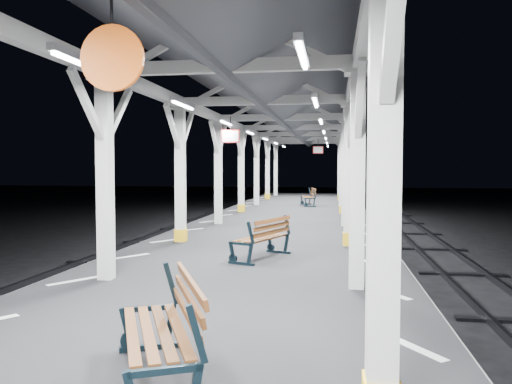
# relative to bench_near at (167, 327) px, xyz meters

# --- Properties ---
(ground) EXTENTS (120.00, 120.00, 0.00)m
(ground) POSITION_rel_bench_near_xyz_m (-0.27, 5.58, -1.47)
(ground) COLOR black
(ground) RESTS_ON ground
(platform) EXTENTS (6.00, 50.00, 1.00)m
(platform) POSITION_rel_bench_near_xyz_m (-0.27, 5.58, -0.97)
(platform) COLOR black
(platform) RESTS_ON ground
(hazard_stripes_left) EXTENTS (1.00, 48.00, 0.01)m
(hazard_stripes_left) POSITION_rel_bench_near_xyz_m (-2.72, 5.58, -0.47)
(hazard_stripes_left) COLOR silver
(hazard_stripes_left) RESTS_ON platform
(hazard_stripes_right) EXTENTS (1.00, 48.00, 0.01)m
(hazard_stripes_right) POSITION_rel_bench_near_xyz_m (2.18, 5.58, -0.47)
(hazard_stripes_right) COLOR silver
(hazard_stripes_right) RESTS_ON platform
(track_left) EXTENTS (2.20, 60.00, 0.16)m
(track_left) POSITION_rel_bench_near_xyz_m (-5.27, 5.58, -1.39)
(track_left) COLOR #2D2D33
(track_left) RESTS_ON ground
(canopy) EXTENTS (5.40, 49.00, 4.65)m
(canopy) POSITION_rel_bench_near_xyz_m (-0.27, 5.57, 3.08)
(canopy) COLOR silver
(canopy) RESTS_ON platform
(bench_near) EXTENTS (1.23, 1.74, 0.89)m
(bench_near) POSITION_rel_bench_near_xyz_m (0.00, 0.00, 0.00)
(bench_near) COLOR black
(bench_near) RESTS_ON platform
(bench_mid) EXTENTS (1.08, 1.63, 0.83)m
(bench_mid) POSITION_rel_bench_near_xyz_m (0.05, 5.74, -0.03)
(bench_mid) COLOR black
(bench_mid) RESTS_ON platform
(bench_far) EXTENTS (0.83, 1.60, 0.82)m
(bench_far) POSITION_rel_bench_near_xyz_m (0.28, 19.55, -0.03)
(bench_far) COLOR black
(bench_far) RESTS_ON platform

